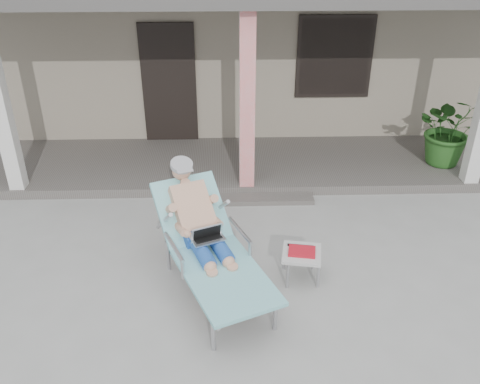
{
  "coord_description": "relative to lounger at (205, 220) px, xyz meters",
  "views": [
    {
      "loc": [
        -0.32,
        -4.83,
        3.83
      ],
      "look_at": [
        -0.15,
        0.6,
        0.85
      ],
      "focal_mm": 38.0,
      "sensor_mm": 36.0,
      "label": 1
    }
  ],
  "objects": [
    {
      "name": "porch_step",
      "position": [
        0.56,
        1.88,
        -0.81
      ],
      "size": [
        2.0,
        0.3,
        0.07
      ],
      "primitive_type": "cube",
      "color": "#605B56",
      "rests_on": "ground"
    },
    {
      "name": "side_table",
      "position": [
        1.11,
        0.02,
        -0.51
      ],
      "size": [
        0.51,
        0.51,
        0.4
      ],
      "rotation": [
        0.0,
        0.0,
        -0.18
      ],
      "color": "beige",
      "rests_on": "ground"
    },
    {
      "name": "porch_deck",
      "position": [
        0.56,
        3.03,
        -0.77
      ],
      "size": [
        10.0,
        2.0,
        0.15
      ],
      "primitive_type": "cube",
      "color": "#605B56",
      "rests_on": "ground"
    },
    {
      "name": "ground",
      "position": [
        0.56,
        0.03,
        -0.85
      ],
      "size": [
        60.0,
        60.0,
        0.0
      ],
      "primitive_type": "plane",
      "color": "#9E9E99",
      "rests_on": "ground"
    },
    {
      "name": "potted_palm",
      "position": [
        3.91,
        2.84,
        -0.1
      ],
      "size": [
        1.23,
        1.11,
        1.2
      ],
      "primitive_type": "imported",
      "rotation": [
        0.0,
        0.0,
        -0.18
      ],
      "color": "#26591E",
      "rests_on": "porch_deck"
    },
    {
      "name": "house",
      "position": [
        0.56,
        6.53,
        0.82
      ],
      "size": [
        10.4,
        5.4,
        3.3
      ],
      "color": "gray",
      "rests_on": "ground"
    },
    {
      "name": "lounger",
      "position": [
        0.0,
        0.0,
        0.0
      ],
      "size": [
        1.53,
        2.18,
        1.37
      ],
      "rotation": [
        0.0,
        0.0,
        0.4
      ],
      "color": "#B7B7BC",
      "rests_on": "ground"
    }
  ]
}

